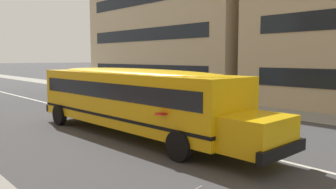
% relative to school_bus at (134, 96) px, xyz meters
% --- Properties ---
extents(ground_plane, '(400.00, 400.00, 0.00)m').
position_rel_school_bus_xyz_m(ground_plane, '(0.96, 1.31, -1.58)').
color(ground_plane, '#424244').
extents(sidewalk_far, '(120.00, 3.00, 0.01)m').
position_rel_school_bus_xyz_m(sidewalk_far, '(0.96, 9.50, -1.57)').
color(sidewalk_far, gray).
rests_on(sidewalk_far, ground_plane).
extents(lane_centreline, '(110.00, 0.16, 0.01)m').
position_rel_school_bus_xyz_m(lane_centreline, '(0.96, 1.31, -1.58)').
color(lane_centreline, silver).
rests_on(lane_centreline, ground_plane).
extents(school_bus, '(11.97, 2.87, 2.66)m').
position_rel_school_bus_xyz_m(school_bus, '(0.00, 0.00, 0.00)').
color(school_bus, yellow).
rests_on(school_bus, ground_plane).
extents(parked_car_green_beside_sign, '(3.92, 1.92, 1.64)m').
position_rel_school_bus_xyz_m(parked_car_green_beside_sign, '(-19.08, 6.84, -0.74)').
color(parked_car_green_beside_sign, '#236038').
rests_on(parked_car_green_beside_sign, ground_plane).
extents(apartment_block_far_left, '(18.87, 13.64, 16.50)m').
position_rel_school_bus_xyz_m(apartment_block_far_left, '(-13.87, 17.80, 6.67)').
color(apartment_block_far_left, '#C6B28E').
rests_on(apartment_block_far_left, ground_plane).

